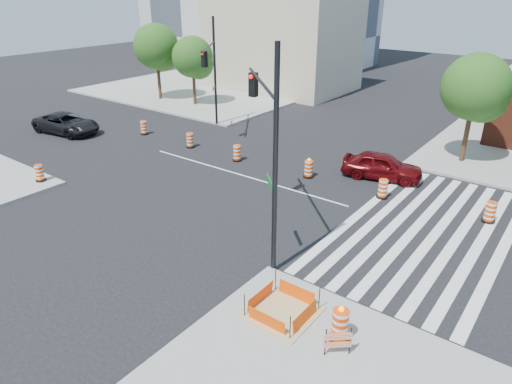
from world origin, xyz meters
TOP-DOWN VIEW (x-y plane):
  - ground at (0.00, 0.00)m, footprint 120.00×120.00m
  - sidewalk_nw at (-18.00, 18.00)m, footprint 22.00×22.00m
  - crosswalk_east at (10.95, 0.00)m, footprint 6.75×13.50m
  - lane_centerline at (0.00, 0.00)m, footprint 14.00×0.12m
  - excavation_pit at (9.00, -9.00)m, footprint 2.20×2.20m
  - beige_midrise at (-12.00, 22.00)m, footprint 14.00×10.00m
  - red_coupe at (6.80, 4.51)m, footprint 4.80×2.80m
  - dark_suv at (-15.69, -1.37)m, footprint 5.62×3.20m
  - signal_pole_se at (5.94, -5.69)m, footprint 4.68×4.60m
  - signal_pole_nw at (-7.12, 5.63)m, footprint 3.57×5.07m
  - pit_drum at (11.13, -8.99)m, footprint 0.65×0.65m
  - sw_corner_drum at (-8.23, -7.76)m, footprint 0.56×0.56m
  - barricade at (11.38, -9.58)m, footprint 0.65×0.57m
  - tree_north_a at (-18.12, 10.25)m, footprint 4.17×4.17m
  - tree_north_b at (-13.90, 10.66)m, footprint 3.64×3.64m
  - tree_north_c at (9.88, 10.00)m, footprint 3.96×3.96m
  - median_drum_0 at (-10.79, 1.90)m, footprint 0.60×0.60m
  - median_drum_1 at (-5.90, 1.81)m, footprint 0.60×0.60m
  - median_drum_2 at (-1.68, 1.72)m, footprint 0.60×0.60m
  - median_drum_3 at (3.37, 2.10)m, footprint 0.60×0.60m
  - median_drum_4 at (7.92, 2.01)m, footprint 0.60×0.60m
  - median_drum_5 at (13.03, 2.49)m, footprint 0.60×0.60m

SIDE VIEW (x-z plane):
  - ground at x=0.00m, z-range 0.00..0.00m
  - lane_centerline at x=0.00m, z-range 0.00..0.01m
  - crosswalk_east at x=10.95m, z-range 0.00..0.01m
  - sidewalk_nw at x=-18.00m, z-range 0.00..0.15m
  - excavation_pit at x=9.00m, z-range -0.23..0.67m
  - median_drum_0 at x=-10.79m, z-range -0.03..0.99m
  - median_drum_1 at x=-5.90m, z-range -0.03..0.99m
  - median_drum_2 at x=-1.68m, z-range -0.03..0.99m
  - median_drum_4 at x=7.92m, z-range -0.03..0.99m
  - median_drum_5 at x=13.03m, z-range -0.03..0.99m
  - median_drum_3 at x=3.37m, z-range -0.10..1.08m
  - sw_corner_drum at x=-8.23m, z-range 0.12..1.07m
  - pit_drum at x=11.13m, z-range 0.04..1.32m
  - barricade at x=11.38m, z-range 0.20..1.17m
  - dark_suv at x=-15.69m, z-range 0.00..1.48m
  - red_coupe at x=6.80m, z-range 0.00..1.53m
  - tree_north_b at x=-13.90m, z-range 1.06..7.25m
  - tree_north_c at x=9.88m, z-range 1.15..7.88m
  - tree_north_a at x=-18.12m, z-range 1.22..8.31m
  - signal_pole_nw at x=-7.12m, z-range 0.91..8.93m
  - beige_midrise at x=-12.00m, z-range 0.00..10.00m
  - signal_pole_se at x=5.94m, z-range 0.95..9.44m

